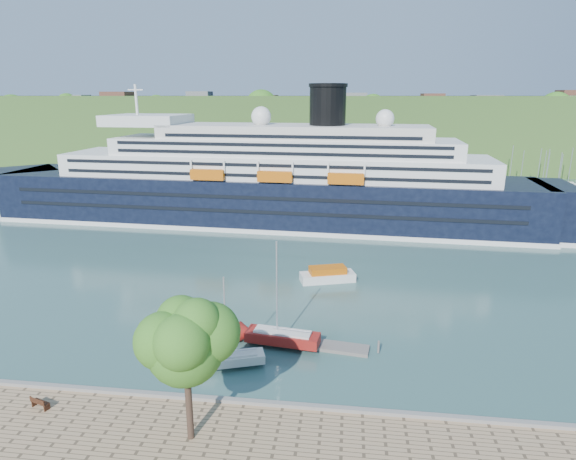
% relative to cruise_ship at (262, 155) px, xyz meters
% --- Properties ---
extents(ground, '(400.00, 400.00, 0.00)m').
position_rel_cruise_ship_xyz_m(ground, '(7.44, -58.45, -13.20)').
color(ground, '#2C4F4B').
rests_on(ground, ground).
extents(far_hillside, '(400.00, 50.00, 24.00)m').
position_rel_cruise_ship_xyz_m(far_hillside, '(7.44, 86.55, -1.20)').
color(far_hillside, '#2E5120').
rests_on(far_hillside, ground).
extents(quay_coping, '(220.00, 0.50, 0.30)m').
position_rel_cruise_ship_xyz_m(quay_coping, '(7.44, -58.65, -12.05)').
color(quay_coping, slate).
rests_on(quay_coping, promenade).
extents(cruise_ship, '(118.27, 23.01, 26.40)m').
position_rel_cruise_ship_xyz_m(cruise_ship, '(0.00, 0.00, 0.00)').
color(cruise_ship, black).
rests_on(cruise_ship, ground).
extents(park_bench, '(1.76, 1.15, 1.05)m').
position_rel_cruise_ship_xyz_m(park_bench, '(-6.52, -61.18, -11.68)').
color(park_bench, '#422312').
rests_on(park_bench, promenade).
extents(promenade_tree, '(6.96, 6.96, 11.53)m').
position_rel_cruise_ship_xyz_m(promenade_tree, '(6.06, -62.97, -6.43)').
color(promenade_tree, '#32691B').
rests_on(promenade_tree, promenade).
extents(floating_pontoon, '(16.33, 4.22, 0.36)m').
position_rel_cruise_ship_xyz_m(floating_pontoon, '(11.01, -46.88, -13.02)').
color(floating_pontoon, gray).
rests_on(floating_pontoon, ground).
extents(sailboat_white_near, '(6.89, 3.91, 8.59)m').
position_rel_cruise_ship_xyz_m(sailboat_white_near, '(6.37, -52.19, -8.91)').
color(sailboat_white_near, silver).
rests_on(sailboat_white_near, ground).
extents(sailboat_red, '(8.37, 3.33, 10.52)m').
position_rel_cruise_ship_xyz_m(sailboat_red, '(10.52, -47.87, -7.94)').
color(sailboat_red, maroon).
rests_on(sailboat_red, ground).
extents(tender_launch, '(7.81, 4.63, 2.04)m').
position_rel_cruise_ship_xyz_m(tender_launch, '(14.15, -29.58, -12.18)').
color(tender_launch, '#C45B0B').
rests_on(tender_launch, ground).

